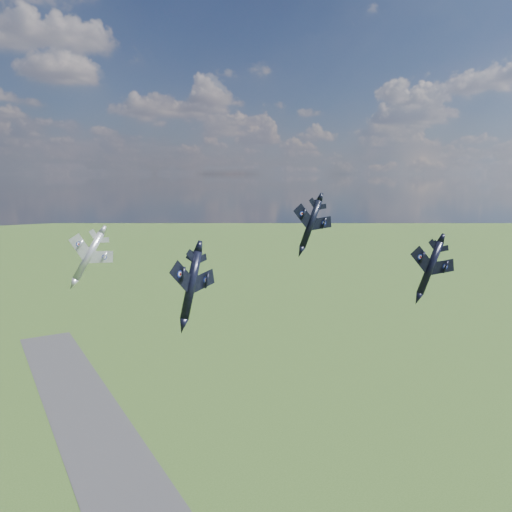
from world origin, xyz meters
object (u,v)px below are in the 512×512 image
jet_high_navy (311,224)px  jet_left_silver (88,256)px  jet_lead_navy (191,285)px  jet_right_navy (430,268)px

jet_high_navy → jet_left_silver: bearing=-177.9°
jet_high_navy → jet_left_silver: 46.06m
jet_lead_navy → jet_right_navy: (33.60, -21.95, 3.36)m
jet_right_navy → jet_left_silver: jet_left_silver is taller
jet_right_navy → jet_lead_navy: bearing=164.6°
jet_lead_navy → jet_right_navy: 40.27m
jet_right_navy → jet_left_silver: 58.85m
jet_lead_navy → jet_high_navy: bearing=-6.6°
jet_lead_navy → jet_high_navy: jet_high_navy is taller
jet_high_navy → jet_right_navy: bearing=-79.3°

